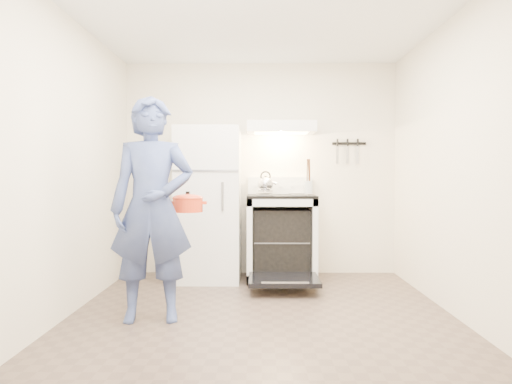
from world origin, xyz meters
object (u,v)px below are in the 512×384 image
(refrigerator, at_px, (209,204))
(tea_kettle, at_px, (266,183))
(person, at_px, (152,209))
(stove_body, at_px, (281,238))
(dutch_oven, at_px, (188,205))

(refrigerator, distance_m, tea_kettle, 0.68)
(refrigerator, height_order, person, person)
(stove_body, bearing_deg, refrigerator, -178.23)
(refrigerator, height_order, dutch_oven, refrigerator)
(refrigerator, relative_size, dutch_oven, 5.25)
(person, bearing_deg, tea_kettle, 51.49)
(refrigerator, xyz_separation_m, tea_kettle, (0.63, 0.11, 0.23))
(stove_body, bearing_deg, tea_kettle, 155.44)
(stove_body, relative_size, dutch_oven, 2.84)
(tea_kettle, relative_size, dutch_oven, 0.83)
(refrigerator, height_order, tea_kettle, refrigerator)
(refrigerator, distance_m, stove_body, 0.90)
(person, distance_m, dutch_oven, 0.33)
(stove_body, height_order, tea_kettle, tea_kettle)
(refrigerator, bearing_deg, person, -101.50)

